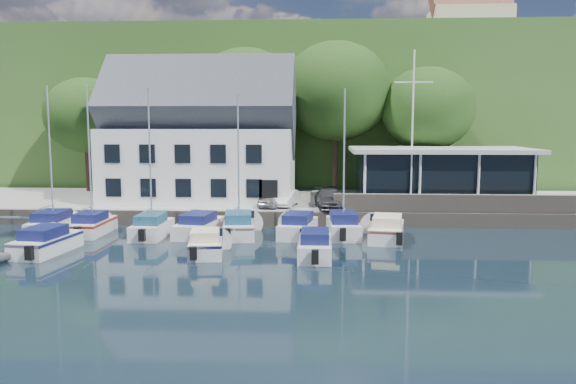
% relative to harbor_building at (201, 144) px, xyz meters
% --- Properties ---
extents(ground, '(180.00, 180.00, 0.00)m').
position_rel_harbor_building_xyz_m(ground, '(7.00, -16.50, -5.35)').
color(ground, black).
rests_on(ground, ground).
extents(quay, '(60.00, 13.00, 1.00)m').
position_rel_harbor_building_xyz_m(quay, '(7.00, 1.00, -4.85)').
color(quay, gray).
rests_on(quay, ground).
extents(quay_face, '(60.00, 0.30, 1.00)m').
position_rel_harbor_building_xyz_m(quay_face, '(7.00, -5.50, -4.85)').
color(quay_face, '#62594E').
rests_on(quay_face, ground).
extents(hillside, '(160.00, 75.00, 16.00)m').
position_rel_harbor_building_xyz_m(hillside, '(7.00, 45.50, 2.65)').
color(hillside, '#2B491B').
rests_on(hillside, ground).
extents(field_patch, '(50.00, 30.00, 0.30)m').
position_rel_harbor_building_xyz_m(field_patch, '(15.00, 53.50, 10.80)').
color(field_patch, '#5A6532').
rests_on(field_patch, hillside).
extents(farmhouse, '(10.40, 7.00, 8.20)m').
position_rel_harbor_building_xyz_m(farmhouse, '(29.00, 35.50, 14.75)').
color(farmhouse, beige).
rests_on(farmhouse, hillside).
extents(harbor_building, '(14.40, 8.20, 8.70)m').
position_rel_harbor_building_xyz_m(harbor_building, '(0.00, 0.00, 0.00)').
color(harbor_building, silver).
rests_on(harbor_building, quay).
extents(club_pavilion, '(13.20, 7.20, 4.10)m').
position_rel_harbor_building_xyz_m(club_pavilion, '(18.00, -0.50, -2.30)').
color(club_pavilion, black).
rests_on(club_pavilion, quay).
extents(seawall, '(18.00, 0.50, 1.20)m').
position_rel_harbor_building_xyz_m(seawall, '(19.00, -5.10, -3.75)').
color(seawall, '#62594E').
rests_on(seawall, quay).
extents(gangway, '(1.20, 6.00, 1.40)m').
position_rel_harbor_building_xyz_m(gangway, '(-9.50, -7.50, -5.35)').
color(gangway, silver).
rests_on(gangway, ground).
extents(car_silver, '(2.19, 3.73, 1.19)m').
position_rel_harbor_building_xyz_m(car_silver, '(5.73, -3.18, -3.75)').
color(car_silver, '#A9A8AD').
rests_on(car_silver, quay).
extents(car_white, '(1.92, 3.66, 1.15)m').
position_rel_harbor_building_xyz_m(car_white, '(6.71, -2.84, -3.78)').
color(car_white, beige).
rests_on(car_white, quay).
extents(car_dgrey, '(2.28, 4.68, 1.31)m').
position_rel_harbor_building_xyz_m(car_dgrey, '(9.76, -3.54, -3.69)').
color(car_dgrey, '#2F2E33').
rests_on(car_dgrey, quay).
extents(car_blue, '(2.90, 4.39, 1.40)m').
position_rel_harbor_building_xyz_m(car_blue, '(13.40, -2.76, -3.65)').
color(car_blue, '#315B98').
rests_on(car_blue, quay).
extents(flagpole, '(2.60, 0.20, 10.84)m').
position_rel_harbor_building_xyz_m(flagpole, '(15.39, -3.61, 1.07)').
color(flagpole, silver).
rests_on(flagpole, quay).
extents(tree_0, '(7.22, 7.22, 9.86)m').
position_rel_harbor_building_xyz_m(tree_0, '(-11.16, 5.35, 0.58)').
color(tree_0, '#193610').
rests_on(tree_0, quay).
extents(tree_1, '(7.06, 7.06, 9.64)m').
position_rel_harbor_building_xyz_m(tree_1, '(-4.36, 4.84, 0.47)').
color(tree_1, '#193610').
rests_on(tree_1, quay).
extents(tree_2, '(9.06, 9.06, 12.38)m').
position_rel_harbor_building_xyz_m(tree_2, '(2.70, 6.06, 1.84)').
color(tree_2, '#193610').
rests_on(tree_2, quay).
extents(tree_3, '(9.43, 9.43, 12.88)m').
position_rel_harbor_building_xyz_m(tree_3, '(10.45, 6.17, 2.09)').
color(tree_3, '#193610').
rests_on(tree_3, quay).
extents(tree_4, '(7.75, 7.75, 10.60)m').
position_rel_harbor_building_xyz_m(tree_4, '(18.04, 5.03, 0.95)').
color(tree_4, '#193610').
rests_on(tree_4, quay).
extents(boat_r1_0, '(2.34, 6.30, 8.96)m').
position_rel_harbor_building_xyz_m(boat_r1_0, '(-7.71, -8.64, -0.87)').
color(boat_r1_0, silver).
rests_on(boat_r1_0, ground).
extents(boat_r1_1, '(1.95, 5.91, 8.66)m').
position_rel_harbor_building_xyz_m(boat_r1_1, '(-5.19, -8.72, -1.02)').
color(boat_r1_1, silver).
rests_on(boat_r1_1, ground).
extents(boat_r1_2, '(2.04, 5.76, 8.89)m').
position_rel_harbor_building_xyz_m(boat_r1_2, '(-1.17, -9.45, -0.91)').
color(boat_r1_2, silver).
rests_on(boat_r1_2, ground).
extents(boat_r1_3, '(3.11, 6.70, 1.43)m').
position_rel_harbor_building_xyz_m(boat_r1_3, '(1.58, -8.71, -4.63)').
color(boat_r1_3, silver).
rests_on(boat_r1_3, ground).
extents(boat_r1_4, '(2.82, 6.73, 9.21)m').
position_rel_harbor_building_xyz_m(boat_r1_4, '(4.09, -8.83, -0.74)').
color(boat_r1_4, silver).
rests_on(boat_r1_4, ground).
extents(boat_r1_5, '(2.95, 6.38, 1.46)m').
position_rel_harbor_building_xyz_m(boat_r1_5, '(7.73, -8.63, -4.62)').
color(boat_r1_5, silver).
rests_on(boat_r1_5, ground).
extents(boat_r1_6, '(2.32, 6.25, 9.45)m').
position_rel_harbor_building_xyz_m(boat_r1_6, '(10.51, -8.65, -0.63)').
color(boat_r1_6, silver).
rests_on(boat_r1_6, ground).
extents(boat_r1_7, '(3.14, 6.60, 1.49)m').
position_rel_harbor_building_xyz_m(boat_r1_7, '(13.05, -9.48, -4.60)').
color(boat_r1_7, silver).
rests_on(boat_r1_7, ground).
extents(boat_r2_0, '(2.77, 6.35, 1.47)m').
position_rel_harbor_building_xyz_m(boat_r2_0, '(-5.55, -13.98, -4.61)').
color(boat_r2_0, silver).
rests_on(boat_r2_0, ground).
extents(boat_r2_2, '(2.54, 5.05, 1.38)m').
position_rel_harbor_building_xyz_m(boat_r2_2, '(3.06, -13.98, -4.66)').
color(boat_r2_2, silver).
rests_on(boat_r2_2, ground).
extents(boat_r2_3, '(1.89, 6.04, 1.43)m').
position_rel_harbor_building_xyz_m(boat_r2_3, '(8.80, -14.06, -4.63)').
color(boat_r2_3, silver).
rests_on(boat_r2_3, ground).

